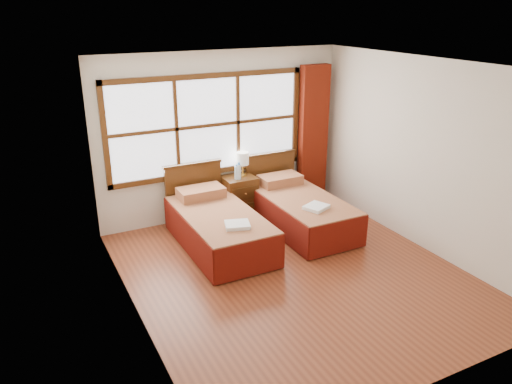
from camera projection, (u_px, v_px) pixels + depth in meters
name	position (u px, v px, depth m)	size (l,w,h in m)	color
floor	(295.00, 274.00, 6.37)	(4.50, 4.50, 0.00)	brown
ceiling	(301.00, 65.00, 5.44)	(4.50, 4.50, 0.00)	white
wall_back	(222.00, 136.00, 7.78)	(4.00, 4.00, 0.00)	silver
wall_left	(129.00, 207.00, 5.05)	(4.50, 4.50, 0.00)	silver
wall_right	(424.00, 156.00, 6.76)	(4.50, 4.50, 0.00)	silver
window	(208.00, 125.00, 7.57)	(3.16, 0.06, 1.56)	white
curtain	(313.00, 134.00, 8.39)	(0.50, 0.16, 2.30)	maroon
bed_left	(218.00, 226.00, 7.02)	(1.00, 2.02, 0.97)	#3F230D
bed_right	(300.00, 209.00, 7.60)	(0.98, 2.00, 0.95)	#3F230D
nightstand	(239.00, 197.00, 7.98)	(0.50, 0.49, 0.67)	#4D2B11
towels_left	(237.00, 225.00, 6.48)	(0.38, 0.36, 0.05)	white
towels_right	(316.00, 207.00, 7.06)	(0.40, 0.38, 0.05)	white
lamp	(242.00, 159.00, 7.82)	(0.20, 0.20, 0.38)	gold
bottle_near	(236.00, 172.00, 7.72)	(0.06, 0.06, 0.24)	silver
bottle_far	(239.00, 172.00, 7.72)	(0.07, 0.07, 0.27)	silver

